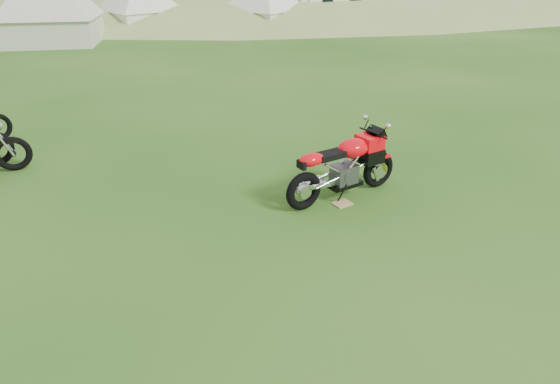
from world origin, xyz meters
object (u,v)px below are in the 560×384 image
tent_mid (139,2)px  tent_right (264,1)px  caravan (336,4)px  sport_motorcycle (344,162)px  plywood_board (342,204)px  tent_left (49,5)px

tent_mid → tent_right: 6.10m
tent_right → caravan: tent_right is taller
sport_motorcycle → plywood_board: bearing=-126.9°
tent_left → caravan: 13.75m
sport_motorcycle → tent_right: 18.75m
tent_mid → plywood_board: bearing=-110.6°
tent_right → tent_left: bearing=154.4°
tent_mid → sport_motorcycle: bearing=-110.2°
tent_mid → tent_right: size_ratio=1.00×
plywood_board → tent_mid: (2.22, 19.97, 1.28)m
tent_left → tent_mid: tent_left is taller
plywood_board → tent_left: tent_left is taller
tent_right → caravan: bearing=-30.6°
sport_motorcycle → tent_right: size_ratio=0.62×
tent_left → caravan: tent_left is taller
sport_motorcycle → tent_left: bearing=93.7°
caravan → tent_mid: bearing=175.6°
tent_left → tent_mid: size_ratio=1.15×
sport_motorcycle → tent_mid: size_ratio=0.62×
plywood_board → caravan: size_ratio=0.06×
sport_motorcycle → caravan: bearing=52.0°
tent_right → sport_motorcycle: bearing=-138.6°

